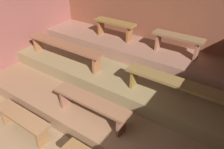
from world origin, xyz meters
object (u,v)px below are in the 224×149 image
Objects in this scene: bench_floor_left at (22,119)px; bench_lower_center at (91,103)px; bench_middle_right at (184,87)px; bench_upper_left at (115,25)px; bench_middle_left at (64,47)px; bench_upper_right at (178,40)px.

bench_lower_center is (0.99, 0.77, 0.31)m from bench_floor_left.
bench_lower_center is 1.63m from bench_middle_right.
bench_upper_left is at bearing 113.45° from bench_lower_center.
bench_middle_left is at bearing 108.01° from bench_floor_left.
bench_middle_left is 2.84m from bench_middle_right.
bench_middle_right reaches higher than bench_floor_left.
bench_upper_left reaches higher than bench_lower_center.
bench_lower_center is 2.47m from bench_upper_left.
bench_middle_left is 1.93× the size of bench_upper_right.
bench_floor_left is 0.58× the size of bench_middle_left.
bench_middle_left is at bearing 148.55° from bench_lower_center.
bench_upper_right is at bearing 115.44° from bench_middle_right.
bench_middle_right is 1.93× the size of bench_upper_right.
bench_middle_right is (2.29, 1.72, 0.62)m from bench_floor_left.
bench_middle_left and bench_middle_right have the same top height.
bench_middle_left is 1.93× the size of bench_upper_left.
bench_lower_center reaches higher than bench_floor_left.
bench_upper_right is (-0.60, 1.25, 0.27)m from bench_middle_right.
bench_upper_right is (1.69, 2.97, 0.88)m from bench_floor_left.
bench_middle_right is 1.41m from bench_upper_right.
bench_floor_left is 3.10m from bench_upper_left.
bench_upper_right reaches higher than bench_middle_right.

